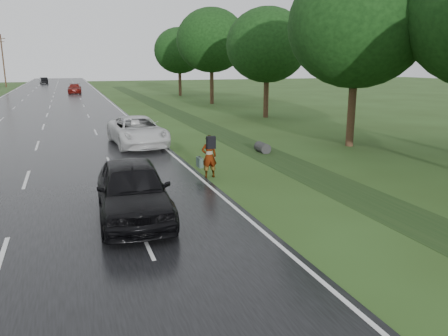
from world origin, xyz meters
TOP-DOWN VIEW (x-y plane):
  - ground at (0.00, 0.00)m, footprint 220.00×220.00m
  - road at (0.00, 45.00)m, footprint 14.00×180.00m
  - edge_stripe_east at (6.75, 45.00)m, footprint 0.12×180.00m
  - center_line at (0.00, 45.00)m, footprint 0.12×180.00m
  - drainage_ditch at (11.50, 18.71)m, footprint 2.20×120.00m
  - utility_pole_distant at (-9.20, 85.00)m, footprint 1.60×0.26m
  - tree_east_b at (17.00, 10.00)m, footprint 7.60×7.60m
  - tree_east_c at (18.20, 24.00)m, footprint 7.00×7.00m
  - tree_east_d at (17.80, 38.00)m, footprint 8.00×8.00m
  - tree_east_f at (17.50, 52.00)m, footprint 7.20×7.20m
  - pedestrian at (7.18, 5.93)m, footprint 0.79×0.72m
  - white_pickup at (5.50, 14.16)m, footprint 3.09×6.06m
  - dark_sedan at (3.50, 2.00)m, footprint 2.37×5.33m
  - far_car_red at (3.07, 62.04)m, footprint 2.19×4.97m
  - far_car_dark at (-2.84, 98.12)m, footprint 2.06×4.42m

SIDE VIEW (x-z plane):
  - ground at x=0.00m, z-range 0.00..0.00m
  - road at x=0.00m, z-range 0.00..0.04m
  - drainage_ditch at x=11.50m, z-range -0.24..0.32m
  - edge_stripe_east at x=6.75m, z-range 0.04..0.05m
  - center_line at x=0.00m, z-range 0.04..0.05m
  - far_car_dark at x=-2.84m, z-range 0.04..1.44m
  - far_car_red at x=3.07m, z-range 0.04..1.46m
  - white_pickup at x=5.50m, z-range 0.04..1.68m
  - pedestrian at x=7.18m, z-range 0.03..1.82m
  - dark_sedan at x=3.50m, z-range 0.04..1.82m
  - utility_pole_distant at x=-9.20m, z-range 0.20..10.20m
  - tree_east_c at x=18.20m, z-range 1.49..10.78m
  - tree_east_f at x=17.50m, z-range 1.56..11.18m
  - tree_east_b at x=17.00m, z-range 1.63..11.74m
  - tree_east_d at x=17.80m, z-range 1.77..12.53m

